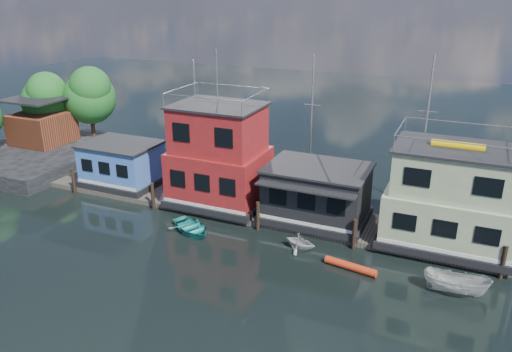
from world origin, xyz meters
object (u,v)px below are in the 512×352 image
at_px(motorboat, 456,284).
at_px(houseboat_dark, 317,193).
at_px(red_kayak, 351,266).
at_px(houseboat_green, 450,198).
at_px(dinghy_white, 300,242).
at_px(houseboat_red, 219,157).
at_px(houseboat_blue, 122,164).
at_px(dinghy_teal, 191,227).

bearing_deg(motorboat, houseboat_dark, 61.88).
bearing_deg(red_kayak, houseboat_green, 56.38).
bearing_deg(dinghy_white, houseboat_dark, 13.32).
height_order(red_kayak, motorboat, motorboat).
xyz_separation_m(houseboat_red, motorboat, (18.08, -5.69, -3.39)).
xyz_separation_m(houseboat_red, houseboat_green, (17.00, 0.00, -0.55)).
bearing_deg(red_kayak, houseboat_red, 164.39).
bearing_deg(houseboat_blue, dinghy_teal, -27.26).
bearing_deg(houseboat_green, motorboat, -79.27).
distance_m(houseboat_dark, houseboat_green, 9.07).
xyz_separation_m(houseboat_green, dinghy_white, (-8.78, -4.31, -2.97)).
relative_size(dinghy_white, dinghy_teal, 0.60).
height_order(houseboat_green, red_kayak, houseboat_green).
bearing_deg(dinghy_white, dinghy_teal, 105.69).
bearing_deg(dinghy_white, red_kayak, -97.04).
height_order(houseboat_red, red_kayak, houseboat_red).
relative_size(houseboat_green, dinghy_white, 3.78).
distance_m(houseboat_blue, houseboat_dark, 17.50).
bearing_deg(houseboat_dark, houseboat_blue, 179.94).
bearing_deg(houseboat_blue, houseboat_dark, -0.06).
xyz_separation_m(houseboat_dark, dinghy_teal, (-7.72, -5.02, -2.03)).
bearing_deg(houseboat_blue, houseboat_red, 0.00).
xyz_separation_m(dinghy_white, red_kayak, (3.74, -1.17, -0.34)).
distance_m(dinghy_white, motorboat, 9.96).
distance_m(houseboat_red, red_kayak, 13.71).
height_order(houseboat_red, dinghy_white, houseboat_red).
relative_size(houseboat_red, motorboat, 3.23).
xyz_separation_m(red_kayak, motorboat, (6.12, -0.21, 0.46)).
distance_m(dinghy_teal, motorboat, 17.81).
bearing_deg(houseboat_dark, dinghy_white, -87.09).
xyz_separation_m(houseboat_red, red_kayak, (11.96, -5.48, -3.86)).
xyz_separation_m(dinghy_white, dinghy_teal, (-7.94, -0.73, -0.20)).
relative_size(dinghy_white, motorboat, 0.60).
relative_size(houseboat_blue, dinghy_white, 2.88).
xyz_separation_m(houseboat_blue, dinghy_white, (17.72, -4.31, -1.62)).
relative_size(houseboat_blue, red_kayak, 1.91).
xyz_separation_m(houseboat_dark, dinghy_white, (0.22, -4.29, -1.83)).
bearing_deg(motorboat, houseboat_blue, 79.59).
distance_m(houseboat_blue, houseboat_green, 26.53).
relative_size(houseboat_dark, motorboat, 2.02).
xyz_separation_m(houseboat_green, red_kayak, (-5.04, -5.48, -3.30)).
height_order(houseboat_blue, houseboat_green, houseboat_green).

